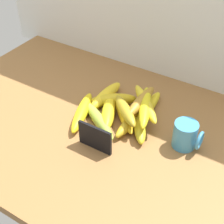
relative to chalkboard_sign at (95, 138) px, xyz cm
name	(u,v)px	position (x,y,z in cm)	size (l,w,h in cm)	color
counter_top	(87,125)	(-8.98, 8.47, -5.36)	(110.00, 76.00, 3.00)	olive
chalkboard_sign	(95,138)	(0.00, 0.00, 0.00)	(11.00, 1.80, 8.40)	black
coffee_mug	(186,135)	(22.04, 14.80, 0.34)	(8.54, 7.04, 8.39)	#3C8BBC
banana_0	(133,119)	(4.12, 15.26, -2.03)	(19.72, 3.65, 3.65)	gold
banana_1	(142,113)	(5.14, 19.57, -1.85)	(15.13, 4.02, 4.02)	yellow
banana_2	(99,120)	(-4.93, 9.32, -2.04)	(19.93, 3.64, 3.64)	#97B139
banana_3	(114,100)	(-6.14, 20.50, -1.66)	(15.65, 4.39, 4.39)	gold
banana_4	(124,115)	(0.58, 15.73, -2.16)	(18.35, 3.38, 3.38)	yellow
banana_5	(148,108)	(5.48, 23.29, -2.03)	(18.85, 3.66, 3.66)	yellow
banana_6	(106,96)	(-9.91, 21.28, -1.78)	(17.63, 4.15, 4.15)	yellow
banana_7	(140,127)	(7.68, 13.37, -2.03)	(15.11, 3.66, 3.66)	gold
banana_8	(108,113)	(-4.09, 13.71, -1.69)	(17.75, 4.33, 4.33)	yellow
banana_9	(82,112)	(-11.78, 9.71, -1.93)	(20.61, 3.85, 3.85)	yellow
banana_10	(145,103)	(5.80, 20.32, 1.84)	(20.21, 3.35, 3.35)	gold
banana_11	(141,101)	(4.15, 20.31, 1.94)	(18.03, 3.55, 3.55)	#AC7C29
banana_12	(125,111)	(1.83, 14.29, 1.33)	(15.90, 3.61, 3.61)	#B19422
banana_13	(145,107)	(6.60, 18.54, 1.99)	(20.76, 3.64, 3.64)	yellow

